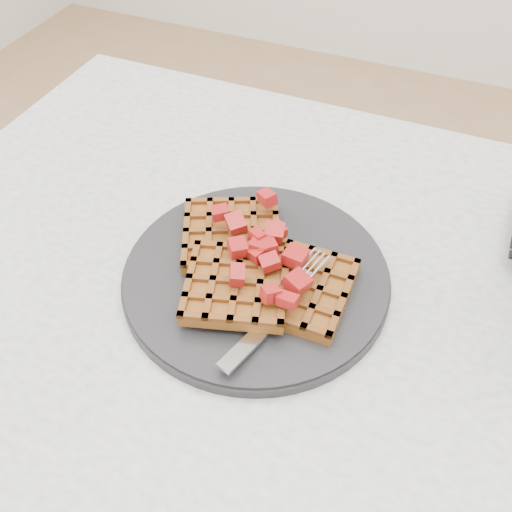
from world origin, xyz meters
name	(u,v)px	position (x,y,z in m)	size (l,w,h in m)	color
table	(358,390)	(0.00, 0.00, 0.64)	(1.20, 0.80, 0.75)	silver
plate	(256,276)	(-0.14, 0.02, 0.76)	(0.30, 0.30, 0.02)	black
waffles	(255,266)	(-0.14, 0.02, 0.78)	(0.22, 0.21, 0.03)	brown
strawberry_pile	(256,247)	(-0.14, 0.02, 0.80)	(0.15, 0.15, 0.02)	maroon
fork	(283,307)	(-0.09, -0.02, 0.77)	(0.02, 0.18, 0.02)	silver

